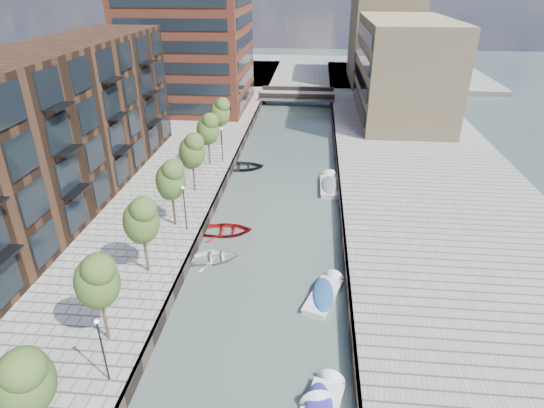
# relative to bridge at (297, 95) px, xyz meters

# --- Properties ---
(water) EXTENTS (300.00, 300.00, 0.00)m
(water) POSITION_rel_bridge_xyz_m (0.00, -32.00, -1.39)
(water) COLOR #38473F
(water) RESTS_ON ground
(quay_right) EXTENTS (20.00, 140.00, 1.00)m
(quay_right) POSITION_rel_bridge_xyz_m (16.00, -32.00, -0.89)
(quay_right) COLOR gray
(quay_right) RESTS_ON ground
(quay_wall_left) EXTENTS (0.25, 140.00, 1.00)m
(quay_wall_left) POSITION_rel_bridge_xyz_m (-6.10, -32.00, -0.89)
(quay_wall_left) COLOR #332823
(quay_wall_left) RESTS_ON ground
(quay_wall_right) EXTENTS (0.25, 140.00, 1.00)m
(quay_wall_right) POSITION_rel_bridge_xyz_m (6.10, -32.00, -0.89)
(quay_wall_right) COLOR #332823
(quay_wall_right) RESTS_ON ground
(far_closure) EXTENTS (80.00, 40.00, 1.00)m
(far_closure) POSITION_rel_bridge_xyz_m (0.00, 28.00, -0.89)
(far_closure) COLOR gray
(far_closure) RESTS_ON ground
(apartment_block) EXTENTS (8.00, 38.00, 14.00)m
(apartment_block) POSITION_rel_bridge_xyz_m (-20.00, -42.00, 6.61)
(apartment_block) COLOR black
(apartment_block) RESTS_ON quay_left
(tower) EXTENTS (18.00, 18.00, 30.00)m
(tower) POSITION_rel_bridge_xyz_m (-17.00, -7.00, 14.61)
(tower) COLOR brown
(tower) RESTS_ON quay_left
(tan_block_near) EXTENTS (12.00, 25.00, 14.00)m
(tan_block_near) POSITION_rel_bridge_xyz_m (16.00, -10.00, 6.61)
(tan_block_near) COLOR tan
(tan_block_near) RESTS_ON quay_right
(tan_block_far) EXTENTS (12.00, 20.00, 16.00)m
(tan_block_far) POSITION_rel_bridge_xyz_m (16.00, 16.00, 7.61)
(tan_block_far) COLOR tan
(tan_block_far) RESTS_ON quay_right
(bridge) EXTENTS (13.00, 6.00, 1.30)m
(bridge) POSITION_rel_bridge_xyz_m (0.00, 0.00, 0.00)
(bridge) COLOR gray
(bridge) RESTS_ON ground
(tree_0) EXTENTS (2.50, 2.50, 5.95)m
(tree_0) POSITION_rel_bridge_xyz_m (-8.50, -68.00, 3.92)
(tree_0) COLOR #382619
(tree_0) RESTS_ON quay_left
(tree_1) EXTENTS (2.50, 2.50, 5.95)m
(tree_1) POSITION_rel_bridge_xyz_m (-8.50, -61.00, 3.92)
(tree_1) COLOR #382619
(tree_1) RESTS_ON quay_left
(tree_2) EXTENTS (2.50, 2.50, 5.95)m
(tree_2) POSITION_rel_bridge_xyz_m (-8.50, -54.00, 3.92)
(tree_2) COLOR #382619
(tree_2) RESTS_ON quay_left
(tree_3) EXTENTS (2.50, 2.50, 5.95)m
(tree_3) POSITION_rel_bridge_xyz_m (-8.50, -47.00, 3.92)
(tree_3) COLOR #382619
(tree_3) RESTS_ON quay_left
(tree_4) EXTENTS (2.50, 2.50, 5.95)m
(tree_4) POSITION_rel_bridge_xyz_m (-8.50, -40.00, 3.92)
(tree_4) COLOR #382619
(tree_4) RESTS_ON quay_left
(tree_5) EXTENTS (2.50, 2.50, 5.95)m
(tree_5) POSITION_rel_bridge_xyz_m (-8.50, -33.00, 3.92)
(tree_5) COLOR #382619
(tree_5) RESTS_ON quay_left
(tree_6) EXTENTS (2.50, 2.50, 5.95)m
(tree_6) POSITION_rel_bridge_xyz_m (-8.50, -26.00, 3.92)
(tree_6) COLOR #382619
(tree_6) RESTS_ON quay_left
(lamp_0) EXTENTS (0.24, 0.24, 4.12)m
(lamp_0) POSITION_rel_bridge_xyz_m (-7.20, -64.00, 2.12)
(lamp_0) COLOR black
(lamp_0) RESTS_ON quay_left
(lamp_1) EXTENTS (0.24, 0.24, 4.12)m
(lamp_1) POSITION_rel_bridge_xyz_m (-7.20, -48.00, 2.12)
(lamp_1) COLOR black
(lamp_1) RESTS_ON quay_left
(lamp_2) EXTENTS (0.24, 0.24, 4.12)m
(lamp_2) POSITION_rel_bridge_xyz_m (-7.20, -32.00, 2.12)
(lamp_2) COLOR black
(lamp_2) RESTS_ON quay_left
(sloop_2) EXTENTS (5.20, 4.04, 0.99)m
(sloop_2) POSITION_rel_bridge_xyz_m (-4.22, -46.44, -1.39)
(sloop_2) COLOR maroon
(sloop_2) RESTS_ON ground
(sloop_3) EXTENTS (5.01, 4.27, 0.88)m
(sloop_3) POSITION_rel_bridge_xyz_m (-4.33, -50.75, -1.39)
(sloop_3) COLOR silver
(sloop_3) RESTS_ON ground
(sloop_4) EXTENTS (5.56, 4.26, 1.07)m
(sloop_4) POSITION_rel_bridge_xyz_m (-5.03, -31.48, -1.39)
(sloop_4) COLOR black
(sloop_4) RESTS_ON ground
(motorboat_3) EXTENTS (3.06, 4.99, 1.57)m
(motorboat_3) POSITION_rel_bridge_xyz_m (4.46, -54.43, -1.20)
(motorboat_3) COLOR silver
(motorboat_3) RESTS_ON ground
(motorboat_4) EXTENTS (1.98, 5.62, 1.87)m
(motorboat_4) POSITION_rel_bridge_xyz_m (5.13, -35.68, -1.16)
(motorboat_4) COLOR #B1B1AF
(motorboat_4) RESTS_ON ground
(car) EXTENTS (3.05, 4.60, 1.45)m
(car) POSITION_rel_bridge_xyz_m (11.91, -10.26, 0.34)
(car) COLOR #A6A9AB
(car) RESTS_ON quay_right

